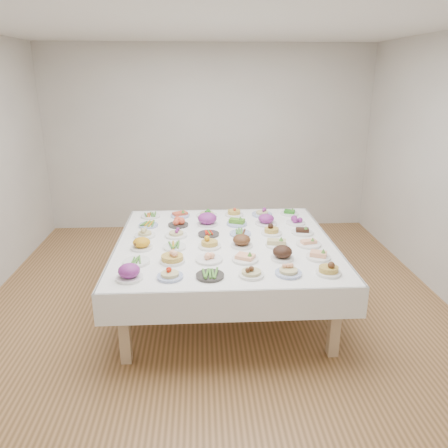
{
  "coord_description": "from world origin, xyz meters",
  "views": [
    {
      "loc": [
        -0.14,
        -4.28,
        2.35
      ],
      "look_at": [
        0.09,
        -0.01,
        0.88
      ],
      "focal_mm": 35.0,
      "sensor_mm": 36.0,
      "label": 1
    }
  ],
  "objects": [
    {
      "name": "dish_5",
      "position": [
        0.93,
        -0.98,
        0.82
      ],
      "size": [
        0.21,
        0.21,
        0.14
      ],
      "color": "white",
      "rests_on": "display_table"
    },
    {
      "name": "dish_31",
      "position": [
        -0.39,
        0.68,
        0.79
      ],
      "size": [
        0.22,
        0.22,
        0.1
      ],
      "color": "#4C66B2",
      "rests_on": "display_table"
    },
    {
      "name": "dish_24",
      "position": [
        -0.73,
        0.34,
        0.77
      ],
      "size": [
        0.21,
        0.21,
        0.05
      ],
      "color": "#4C66B2",
      "rests_on": "display_table"
    },
    {
      "name": "dish_4",
      "position": [
        0.59,
        -0.97,
        0.81
      ],
      "size": [
        0.23,
        0.23,
        0.12
      ],
      "color": "#4C66B2",
      "rests_on": "display_table"
    },
    {
      "name": "dish_1",
      "position": [
        -0.41,
        -0.98,
        0.8
      ],
      "size": [
        0.22,
        0.22,
        0.11
      ],
      "color": "#4C66B2",
      "rests_on": "display_table"
    },
    {
      "name": "dish_0",
      "position": [
        -0.74,
        -0.99,
        0.81
      ],
      "size": [
        0.23,
        0.23,
        0.14
      ],
      "color": "white",
      "rests_on": "display_table"
    },
    {
      "name": "dish_29",
      "position": [
        0.92,
        0.33,
        0.79
      ],
      "size": [
        0.21,
        0.21,
        0.1
      ],
      "color": "white",
      "rests_on": "display_table"
    },
    {
      "name": "dish_6",
      "position": [
        -0.73,
        -0.66,
        0.77
      ],
      "size": [
        0.24,
        0.24,
        0.05
      ],
      "color": "white",
      "rests_on": "display_table"
    },
    {
      "name": "dish_34",
      "position": [
        0.59,
        0.67,
        0.81
      ],
      "size": [
        0.24,
        0.24,
        0.13
      ],
      "color": "#4C66B2",
      "rests_on": "display_table"
    },
    {
      "name": "dish_7",
      "position": [
        -0.41,
        -0.66,
        0.82
      ],
      "size": [
        0.23,
        0.22,
        0.15
      ],
      "color": "white",
      "rests_on": "display_table"
    },
    {
      "name": "dish_9",
      "position": [
        0.25,
        -0.66,
        0.8
      ],
      "size": [
        0.24,
        0.24,
        0.11
      ],
      "color": "white",
      "rests_on": "display_table"
    },
    {
      "name": "dish_8",
      "position": [
        -0.08,
        -0.65,
        0.79
      ],
      "size": [
        0.24,
        0.24,
        0.09
      ],
      "color": "white",
      "rests_on": "display_table"
    },
    {
      "name": "dish_10",
      "position": [
        0.59,
        -0.65,
        0.8
      ],
      "size": [
        0.21,
        0.21,
        0.12
      ],
      "color": "white",
      "rests_on": "display_table"
    },
    {
      "name": "dish_2",
      "position": [
        -0.08,
        -0.99,
        0.78
      ],
      "size": [
        0.23,
        0.23,
        0.06
      ],
      "color": "#2F2C2A",
      "rests_on": "display_table"
    },
    {
      "name": "dish_18",
      "position": [
        -0.73,
        0.01,
        0.81
      ],
      "size": [
        0.22,
        0.22,
        0.12
      ],
      "color": "white",
      "rests_on": "display_table"
    },
    {
      "name": "dish_23",
      "position": [
        0.93,
        0.01,
        0.78
      ],
      "size": [
        0.23,
        0.23,
        0.09
      ],
      "color": "white",
      "rests_on": "display_table"
    },
    {
      "name": "dish_35",
      "position": [
        0.92,
        0.67,
        0.78
      ],
      "size": [
        0.21,
        0.21,
        0.09
      ],
      "color": "white",
      "rests_on": "display_table"
    },
    {
      "name": "dish_19",
      "position": [
        -0.4,
        0.0,
        0.81
      ],
      "size": [
        0.23,
        0.23,
        0.13
      ],
      "color": "white",
      "rests_on": "display_table"
    },
    {
      "name": "dish_20",
      "position": [
        -0.07,
        0.02,
        0.77
      ],
      "size": [
        0.22,
        0.22,
        0.05
      ],
      "color": "#2F2C2A",
      "rests_on": "display_table"
    },
    {
      "name": "dish_26",
      "position": [
        -0.07,
        0.34,
        0.82
      ],
      "size": [
        0.24,
        0.24,
        0.14
      ],
      "color": "white",
      "rests_on": "display_table"
    },
    {
      "name": "dish_17",
      "position": [
        0.91,
        -0.33,
        0.79
      ],
      "size": [
        0.24,
        0.24,
        0.09
      ],
      "color": "white",
      "rests_on": "display_table"
    },
    {
      "name": "dish_28",
      "position": [
        0.59,
        0.33,
        0.82
      ],
      "size": [
        0.27,
        0.27,
        0.15
      ],
      "color": "white",
      "rests_on": "display_table"
    },
    {
      "name": "dish_25",
      "position": [
        -0.4,
        0.33,
        0.8
      ],
      "size": [
        0.22,
        0.22,
        0.11
      ],
      "color": "#2F2C2A",
      "rests_on": "display_table"
    },
    {
      "name": "dish_32",
      "position": [
        -0.07,
        0.66,
        0.81
      ],
      "size": [
        0.24,
        0.24,
        0.12
      ],
      "color": "white",
      "rests_on": "display_table"
    },
    {
      "name": "dish_16",
      "position": [
        0.59,
        -0.33,
        0.79
      ],
      "size": [
        0.21,
        0.21,
        0.1
      ],
      "color": "white",
      "rests_on": "display_table"
    },
    {
      "name": "dish_22",
      "position": [
        0.6,
        0.01,
        0.81
      ],
      "size": [
        0.22,
        0.22,
        0.14
      ],
      "color": "white",
      "rests_on": "display_table"
    },
    {
      "name": "dish_21",
      "position": [
        0.27,
        0.01,
        0.78
      ],
      "size": [
        0.22,
        0.22,
        0.06
      ],
      "color": "#4C66B2",
      "rests_on": "display_table"
    },
    {
      "name": "dish_33",
      "position": [
        0.25,
        0.67,
        0.8
      ],
      "size": [
        0.22,
        0.22,
        0.12
      ],
      "color": "white",
      "rests_on": "display_table"
    },
    {
      "name": "dish_3",
      "position": [
        0.27,
        -0.98,
        0.81
      ],
      "size": [
        0.23,
        0.23,
        0.13
      ],
      "color": "white",
      "rests_on": "display_table"
    },
    {
      "name": "dish_11",
      "position": [
        0.93,
        -0.65,
        0.79
      ],
      "size": [
        0.22,
        0.22,
        0.1
      ],
      "color": "white",
      "rests_on": "display_table"
    },
    {
      "name": "display_table",
      "position": [
        0.09,
        -0.16,
        0.68
      ],
      "size": [
        2.18,
        2.18,
        0.75
      ],
      "color": "white",
      "rests_on": "ground"
    },
    {
      "name": "dish_27",
      "position": [
        0.26,
        0.33,
        0.79
      ],
      "size": [
        0.23,
        0.23,
        0.1
      ],
      "color": "#4C66B2",
      "rests_on": "display_table"
    },
    {
      "name": "dish_12",
      "position": [
        -0.72,
        -0.32,
        0.81
      ],
      "size": [
        0.21,
        0.21,
        0.13
      ],
      "color": "white",
      "rests_on": "display_table"
    },
    {
      "name": "room_envelope",
      "position": [
        0.0,
        0.0,
        1.83
      ],
      "size": [
        5.02,
        5.02,
        2.81
      ],
      "color": "#A17143",
      "rests_on": "ground"
    },
    {
      "name": "dish_30",
      "position": [
        -0.74,
        0.67,
        0.77
      ],
      "size": [
        0.22,
        0.22,
        0.05
      ],
      "color": "white",
      "rests_on": "display_table"
    },
    {
      "name": "dish_14",
      "position": [
        -0.06,
        -0.32,
        0.82
      ],
      "size": [
        0.22,
        0.22,
        0.14
      ],
      "color": "white",
      "rests_on": "display_table"
    },
    {
      "name": "dish_15",
      "position": [
        0.25,
        -0.32,
        0.81
      ],
      "size": [
        0.21,
        0.21,
        0.13
      ],
      "color": "white",
      "rests_on": "display_table"
    },
    {
      "name": "dish_13",
      "position": [
        -0.4,
        -0.33,
        0.78
      ],
      "size": [
        0.22,
        0.22,
        0.06
      ],
      "color": "white",
      "rests_on": "display_table"
    }
  ]
}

